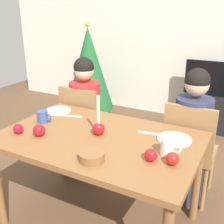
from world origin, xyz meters
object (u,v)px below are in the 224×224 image
(tv, at_px, (215,79))
(mug_right, at_px, (168,147))
(plate_right, at_px, (174,139))
(apple_by_right_mug, at_px, (172,159))
(candle_centerpiece, at_px, (99,127))
(mug_left, at_px, (43,117))
(person_left_child, at_px, (86,117))
(christmas_tree, at_px, (89,69))
(bowl_walnuts, at_px, (92,156))
(chair_left, at_px, (84,124))
(dining_table, at_px, (99,147))
(person_right_child, at_px, (191,139))
(apple_by_left_plate, at_px, (18,129))
(chair_right, at_px, (189,147))
(apple_far_edge, at_px, (39,130))
(tv_stand, at_px, (211,112))
(apple_near_candle, at_px, (151,155))
(plate_left, at_px, (58,111))

(tv, height_order, mug_right, tv)
(plate_right, relative_size, apple_by_right_mug, 3.01)
(candle_centerpiece, xyz_separation_m, mug_left, (-0.51, -0.01, -0.02))
(person_left_child, xyz_separation_m, christmas_tree, (-0.77, 1.27, 0.17))
(mug_left, distance_m, bowl_walnuts, 0.73)
(chair_left, bearing_deg, mug_left, -89.11)
(person_left_child, xyz_separation_m, bowl_walnuts, (0.66, -0.93, 0.21))
(dining_table, bearing_deg, tv, 79.44)
(tv, bearing_deg, mug_right, -88.15)
(person_right_child, xyz_separation_m, apple_by_right_mug, (0.05, -0.76, 0.22))
(person_left_child, relative_size, apple_by_left_plate, 16.03)
(chair_right, bearing_deg, bowl_walnuts, -113.28)
(mug_left, bearing_deg, plate_right, 9.88)
(mug_right, xyz_separation_m, apple_far_edge, (-0.88, -0.17, -0.01))
(tv_stand, bearing_deg, apple_near_candle, -89.78)
(tv, height_order, bowl_walnuts, tv)
(mug_left, distance_m, apple_by_left_plate, 0.25)
(chair_right, xyz_separation_m, bowl_walnuts, (-0.39, -0.90, 0.26))
(person_right_child, xyz_separation_m, tv, (-0.08, 1.66, 0.14))
(mug_right, height_order, bowl_walnuts, mug_right)
(dining_table, xyz_separation_m, apple_near_candle, (0.44, -0.13, 0.12))
(dining_table, distance_m, tv_stand, 2.38)
(person_right_child, relative_size, plate_left, 5.38)
(dining_table, xyz_separation_m, candle_centerpiece, (-0.02, 0.03, 0.15))
(person_left_child, relative_size, candle_centerpiece, 4.00)
(dining_table, bearing_deg, candle_centerpiece, 120.55)
(apple_near_candle, bearing_deg, chair_left, 142.62)
(candle_centerpiece, height_order, apple_far_edge, candle_centerpiece)
(chair_left, relative_size, person_left_child, 0.77)
(tv, xyz_separation_m, apple_near_candle, (0.01, -2.44, 0.08))
(tv_stand, xyz_separation_m, tv, (0.00, 0.00, 0.47))
(dining_table, distance_m, chair_left, 0.82)
(dining_table, relative_size, chair_right, 1.56)
(tv_stand, distance_m, apple_by_right_mug, 2.48)
(candle_centerpiece, height_order, mug_right, candle_centerpiece)
(apple_far_edge, bearing_deg, apple_near_candle, 3.38)
(person_left_child, xyz_separation_m, candle_centerpiece, (0.51, -0.61, 0.24))
(apple_by_left_plate, bearing_deg, apple_by_right_mug, 5.48)
(tv_stand, xyz_separation_m, mug_left, (-0.95, -2.27, 0.56))
(mug_right, relative_size, apple_far_edge, 1.52)
(candle_centerpiece, xyz_separation_m, mug_right, (0.52, -0.05, -0.01))
(mug_right, xyz_separation_m, bowl_walnuts, (-0.38, -0.28, -0.03))
(chair_left, height_order, bowl_walnuts, chair_left)
(person_right_child, xyz_separation_m, apple_far_edge, (-0.89, -0.82, 0.22))
(mug_left, height_order, apple_far_edge, mug_left)
(dining_table, height_order, apple_by_right_mug, apple_by_right_mug)
(tv, bearing_deg, apple_near_candle, -89.78)
(chair_right, relative_size, apple_far_edge, 10.35)
(chair_right, distance_m, tv, 1.71)
(tv_stand, relative_size, mug_left, 4.92)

